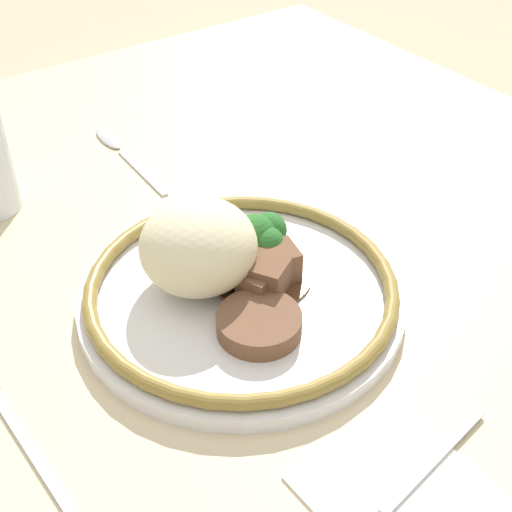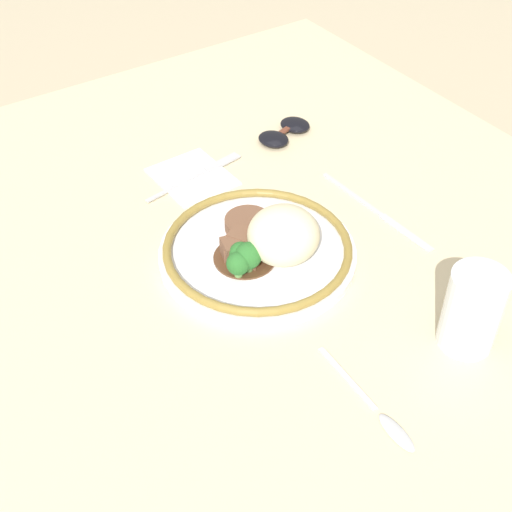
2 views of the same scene
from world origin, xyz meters
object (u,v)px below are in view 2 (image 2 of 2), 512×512
at_px(plate, 262,246).
at_px(knife, 379,213).
at_px(juice_glass, 472,312).
at_px(fork, 203,172).
at_px(spoon, 384,418).
at_px(sunglasses, 284,132).

relative_size(plate, knife, 1.18).
relative_size(juice_glass, fork, 0.58).
xyz_separation_m(juice_glass, spoon, (0.03, -0.16, -0.05)).
distance_m(juice_glass, knife, 0.26).
bearing_deg(juice_glass, knife, 162.19).
xyz_separation_m(spoon, sunglasses, (-0.53, 0.24, 0.01)).
height_order(juice_glass, sunglasses, juice_glass).
xyz_separation_m(juice_glass, sunglasses, (-0.50, 0.09, -0.04)).
height_order(fork, knife, fork).
distance_m(knife, spoon, 0.36).
bearing_deg(knife, plate, -96.09).
relative_size(fork, spoon, 1.09).
bearing_deg(plate, juice_glass, 24.96).
relative_size(juice_glass, sunglasses, 0.92).
bearing_deg(fork, spoon, -107.52).
relative_size(plate, sunglasses, 2.33).
xyz_separation_m(plate, spoon, (0.29, -0.04, -0.02)).
xyz_separation_m(plate, knife, (0.01, 0.20, -0.02)).
bearing_deg(knife, fork, -147.40).
height_order(knife, spoon, spoon).
height_order(spoon, sunglasses, sunglasses).
bearing_deg(juice_glass, plate, -155.04).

